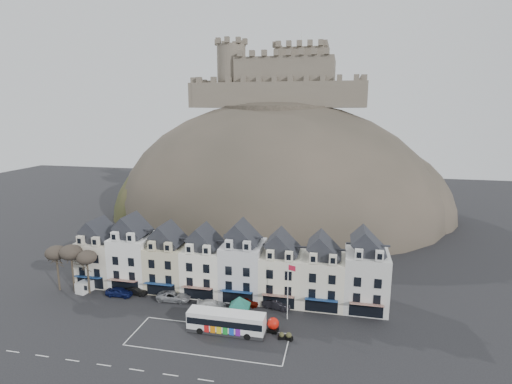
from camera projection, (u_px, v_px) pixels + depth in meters
The scene contains 21 objects.
ground at pixel (192, 343), 54.99m from camera, with size 300.00×300.00×0.00m, color black.
coach_bay_markings at pixel (208, 339), 55.77m from camera, with size 22.00×7.50×0.01m, color silver.
townhouse_terrace at pixel (225, 264), 69.16m from camera, with size 54.40×9.35×11.80m.
castle_hill at pixel (279, 215), 120.68m from camera, with size 100.00×76.00×68.00m.
castle at pixel (282, 80), 119.36m from camera, with size 50.20×22.20×22.00m.
tree_left_far at pixel (56, 253), 69.66m from camera, with size 3.61×3.61×8.24m.
tree_left_mid at pixel (71, 253), 68.96m from camera, with size 3.78×3.78×8.64m.
tree_left_near at pixel (87, 258), 68.48m from camera, with size 3.43×3.43×7.84m.
bus at pixel (226, 321), 57.17m from camera, with size 11.25×2.65×3.17m.
bus_shelter at pixel (239, 302), 60.10m from camera, with size 6.25×6.25×3.98m.
red_buoy at pixel (273, 325), 57.57m from camera, with size 1.70×1.70×2.11m.
flagpole at pixel (288, 288), 60.04m from camera, with size 1.24×0.58×9.17m.
white_van at pixel (88, 285), 70.83m from camera, with size 2.63×4.50×1.93m.
planter_west at pixel (282, 336), 55.75m from camera, with size 1.12×0.76×1.02m.
planter_east at pixel (289, 336), 55.53m from camera, with size 1.27×0.94×1.14m.
car_navy at pixel (119, 292), 68.52m from camera, with size 1.86×4.63×1.58m, color #0D1544.
car_black at pixel (136, 291), 69.21m from camera, with size 1.42×4.07×1.34m, color black.
car_silver at pixel (174, 296), 66.97m from camera, with size 2.60×5.55×1.57m, color #96989D.
car_white at pixel (212, 304), 64.42m from camera, with size 1.89×4.65×1.35m, color silver.
car_maroon at pixel (246, 301), 65.33m from camera, with size 1.69×4.19×1.43m, color #5A0D05.
car_charcoal at pixel (276, 304), 64.27m from camera, with size 1.61×4.62×1.52m, color black.
Camera 1 is at (19.20, -46.59, 31.56)m, focal length 28.00 mm.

